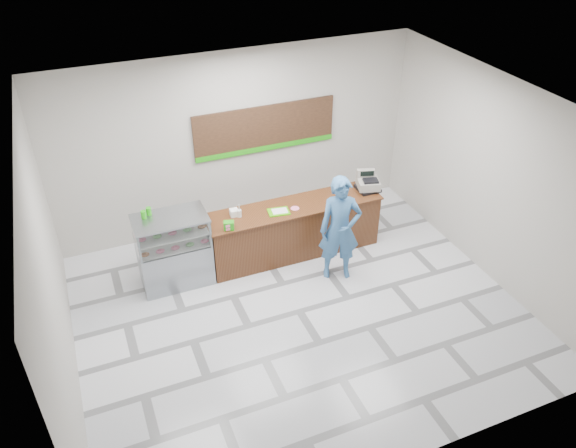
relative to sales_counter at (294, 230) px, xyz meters
name	(u,v)px	position (x,y,z in m)	size (l,w,h in m)	color
floor	(300,311)	(-0.55, -1.55, -0.52)	(7.00, 7.00, 0.00)	silver
back_wall	(238,142)	(-0.55, 1.45, 1.23)	(7.00, 7.00, 0.00)	#B1ACA3
ceiling	(303,112)	(-0.55, -1.55, 2.98)	(7.00, 7.00, 0.00)	silver
sales_counter	(294,230)	(0.00, 0.00, 0.00)	(3.26, 0.76, 1.03)	#593017
display_case	(174,250)	(-2.22, 0.00, 0.16)	(1.22, 0.72, 1.33)	gray
menu_board	(265,129)	(0.00, 1.41, 1.42)	(2.80, 0.06, 0.90)	black
cash_register	(368,183)	(1.50, 0.01, 0.65)	(0.49, 0.50, 0.37)	black
card_terminal	(343,198)	(0.92, -0.14, 0.53)	(0.08, 0.16, 0.04)	black
serving_tray	(279,212)	(-0.33, -0.09, 0.52)	(0.41, 0.32, 0.02)	#46BE06
napkin_box	(234,213)	(-1.09, 0.11, 0.57)	(0.14, 0.14, 0.12)	white
straw_cup	(239,213)	(-1.02, 0.04, 0.58)	(0.09, 0.09, 0.13)	silver
promo_box	(229,226)	(-1.30, -0.27, 0.59)	(0.17, 0.11, 0.15)	#219B11
donut_decal	(295,208)	(-0.02, -0.09, 0.52)	(0.16, 0.16, 0.00)	pink
green_cup_left	(144,215)	(-2.60, 0.14, 0.88)	(0.09, 0.09, 0.14)	#219B11
green_cup_right	(149,211)	(-2.50, 0.22, 0.88)	(0.09, 0.09, 0.13)	#219B11
customer	(340,229)	(0.47, -0.90, 0.46)	(0.71, 0.47, 1.94)	#366698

